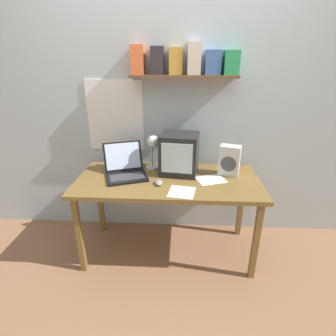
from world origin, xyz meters
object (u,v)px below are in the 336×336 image
Objects in this scene: open_notebook at (211,180)px; corner_desk at (168,186)px; computer_mouse at (159,182)px; desk_lamp at (153,146)px; crt_monitor at (179,154)px; space_heater at (229,160)px; laptop at (125,168)px; loose_paper_near_laptop at (182,192)px; juice_glass at (110,161)px.

corner_desk is at bearing -179.71° from open_notebook.
desk_lamp is at bearing 104.07° from computer_mouse.
crt_monitor reaches higher than desk_lamp.
desk_lamp is 1.24× the size of space_heater.
crt_monitor is 0.43m from space_heater.
laptop reaches higher than loose_paper_near_laptop.
open_notebook is (0.27, -0.14, -0.17)m from crt_monitor.
laptop is 2.02× the size of loose_paper_near_laptop.
desk_lamp is (0.23, 0.11, 0.16)m from laptop.
laptop is 0.36m from computer_mouse.
juice_glass is at bearing 144.09° from computer_mouse.
space_heater reaches higher than computer_mouse.
loose_paper_near_laptop is (0.19, -0.13, -0.01)m from computer_mouse.
laptop is at bearing -159.03° from space_heater.
desk_lamp is at bearing 176.36° from crt_monitor.
loose_paper_near_laptop and open_notebook have the same top height.
laptop is 0.74m from open_notebook.
space_heater is 2.33× the size of computer_mouse.
computer_mouse is at bearing -35.91° from juice_glass.
crt_monitor is 0.49m from laptop.
space_heater is at bearing 13.11° from corner_desk.
space_heater reaches higher than loose_paper_near_laptop.
crt_monitor is 0.42m from loose_paper_near_laptop.
laptop reaches higher than open_notebook.
computer_mouse is (-0.07, -0.10, 0.08)m from corner_desk.
juice_glass reaches higher than open_notebook.
computer_mouse is at bearing -50.18° from laptop.
laptop is 4.07× the size of computer_mouse.
computer_mouse is 0.41× the size of open_notebook.
desk_lamp reaches higher than open_notebook.
space_heater is 0.56m from loose_paper_near_laptop.
crt_monitor is 1.27× the size of open_notebook.
desk_lamp is (-0.23, 0.05, 0.05)m from crt_monitor.
computer_mouse reaches higher than corner_desk.
laptop is 0.59m from loose_paper_near_laptop.
crt_monitor is 1.08× the size of desk_lamp.
corner_desk is 6.77× the size of loose_paper_near_laptop.
corner_desk is 4.71× the size of desk_lamp.
crt_monitor reaches higher than loose_paper_near_laptop.
laptop is 1.75× the size of space_heater.
desk_lamp is 0.45m from juice_glass.
loose_paper_near_laptop is at bearing -77.86° from desk_lamp.
open_notebook is (0.43, 0.11, -0.01)m from computer_mouse.
crt_monitor is 1.34× the size of space_heater.
desk_lamp reaches higher than loose_paper_near_laptop.
juice_glass is at bearing 116.14° from laptop.
juice_glass is (-0.18, 0.17, -0.01)m from laptop.
open_notebook is at bearing 13.89° from computer_mouse.
corner_desk is 13.63× the size of computer_mouse.
corner_desk is at bearing 116.34° from loose_paper_near_laptop.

